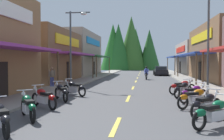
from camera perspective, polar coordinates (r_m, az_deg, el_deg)
ground at (r=24.04m, az=5.45°, el=-3.17°), size 9.05×77.27×0.10m
sidewalk_left at (r=24.92m, az=-7.84°, el=-2.75°), size 2.41×77.27×0.12m
sidewalk_right at (r=24.49m, az=18.99°, el=-2.92°), size 2.41×77.27×0.12m
centerline_dashes at (r=28.85m, az=5.83°, el=-2.20°), size 0.16×55.03×0.01m
storefront_left_middle at (r=26.70m, az=-16.29°, el=3.18°), size 7.84×10.62×5.39m
storefront_left_far at (r=38.64m, az=-9.34°, el=3.70°), size 8.74×13.26×6.55m
storefront_right_far at (r=43.81m, az=20.15°, el=2.58°), size 8.73×13.65×5.30m
streetlamp_left at (r=19.65m, az=-8.87°, el=7.35°), size 1.98×0.30×6.07m
streetlamp_right at (r=16.76m, az=20.69°, el=8.86°), size 1.98×0.30×6.43m
motorcycle_parked_right_1 at (r=8.54m, az=22.83°, el=-9.13°), size 1.72×1.43×1.04m
motorcycle_parked_right_2 at (r=10.12m, az=21.17°, el=-7.38°), size 1.54×1.63×1.04m
motorcycle_parked_right_3 at (r=11.66m, az=18.87°, el=-6.12°), size 1.83×1.28×1.04m
motorcycle_parked_right_4 at (r=13.28m, az=18.54°, el=-5.13°), size 1.69×1.47×1.04m
motorcycle_parked_right_5 at (r=15.08m, az=16.29°, el=-4.27°), size 1.35×1.78×1.04m
motorcycle_parked_right_6 at (r=16.43m, az=16.10°, el=-3.75°), size 1.87×1.21×1.04m
motorcycle_parked_left_0 at (r=7.97m, az=-24.67°, el=-9.96°), size 1.54×1.63×1.04m
motorcycle_parked_left_1 at (r=9.50m, az=-19.06°, el=-7.96°), size 1.41×1.74×1.04m
motorcycle_parked_left_2 at (r=11.49m, az=-15.67°, el=-6.21°), size 1.77×1.37×1.04m
motorcycle_parked_left_3 at (r=13.40m, az=-11.82°, el=-5.01°), size 1.36×1.78×1.04m
motorcycle_parked_left_4 at (r=15.24m, az=-8.85°, el=-4.14°), size 1.85×1.25×1.04m
rider_cruising_lead at (r=28.78m, az=8.04°, el=-0.92°), size 0.60×2.14×1.57m
pedestrian_by_shop at (r=20.07m, az=-13.87°, el=-1.30°), size 0.43×0.45×1.69m
parked_car_curbside at (r=38.08m, az=11.29°, el=-0.19°), size 2.14×4.34×1.40m
treeline_backdrop at (r=62.40m, az=3.90°, el=5.53°), size 15.17×10.29×13.65m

